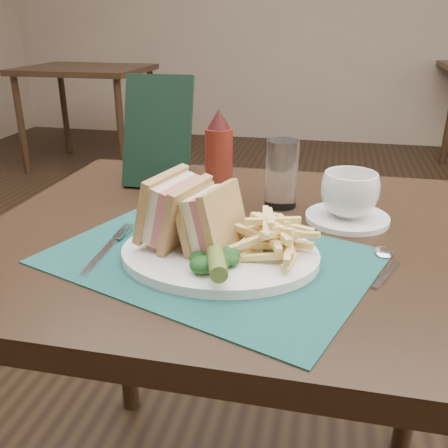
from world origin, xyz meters
name	(u,v)px	position (x,y,z in m)	size (l,w,h in m)	color
floor	(267,383)	(0.00, 0.00, 0.00)	(7.00, 7.00, 0.00)	black
wall_back	(317,140)	(0.00, 3.50, 0.00)	(6.00, 6.00, 0.00)	gray
table_main	(240,398)	(0.00, -0.50, 0.38)	(0.90, 0.75, 0.75)	black
table_bg_left	(90,117)	(-1.71, 2.27, 0.38)	(0.90, 0.75, 0.75)	black
placemat	(211,257)	(-0.03, -0.62, 0.75)	(0.47, 0.33, 0.00)	#164843
plate	(220,254)	(-0.01, -0.63, 0.76)	(0.30, 0.24, 0.01)	white
sandwich_half_a	(161,207)	(-0.11, -0.61, 0.82)	(0.06, 0.11, 0.10)	tan
sandwich_half_b	(199,215)	(-0.04, -0.62, 0.82)	(0.06, 0.10, 0.09)	tan
kale_garnish	(212,259)	(-0.01, -0.68, 0.78)	(0.11, 0.08, 0.03)	#143917
pickle_spear	(215,256)	(0.00, -0.69, 0.79)	(0.02, 0.02, 0.12)	#546928
fries_pile	(272,230)	(0.06, -0.60, 0.80)	(0.18, 0.20, 0.06)	#FEDD7F
fork	(108,246)	(-0.19, -0.63, 0.76)	(0.03, 0.17, 0.01)	silver
spoon	(386,265)	(0.23, -0.60, 0.76)	(0.03, 0.15, 0.01)	silver
saucer	(347,218)	(0.18, -0.42, 0.76)	(0.15, 0.15, 0.01)	white
coffee_cup	(349,194)	(0.18, -0.42, 0.80)	(0.10, 0.10, 0.08)	white
drinking_glass	(282,174)	(0.05, -0.37, 0.81)	(0.06, 0.06, 0.13)	white
ketchup_bottle	(219,158)	(-0.07, -0.39, 0.84)	(0.05, 0.05, 0.19)	#601910
check_presenter	(158,132)	(-0.22, -0.29, 0.87)	(0.15, 0.02, 0.24)	black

